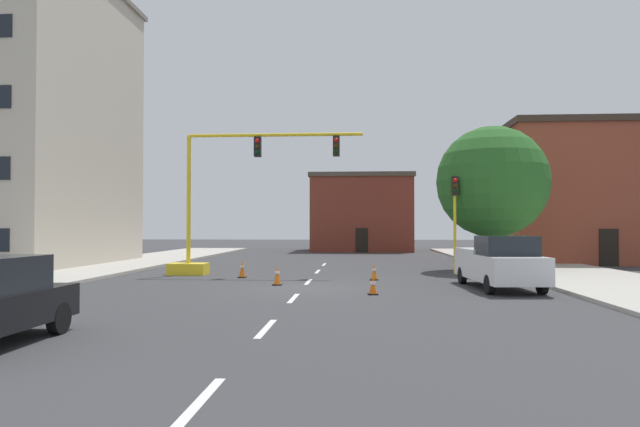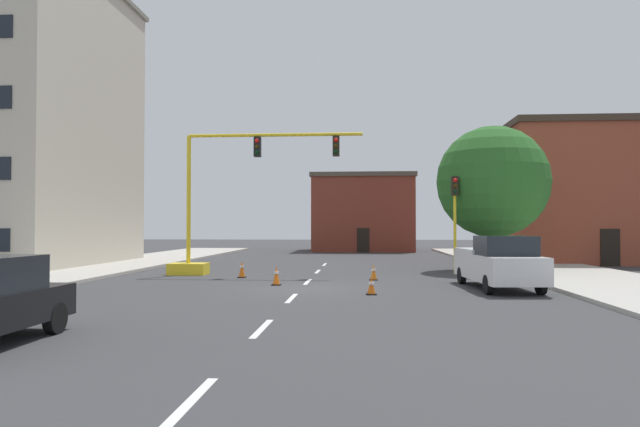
# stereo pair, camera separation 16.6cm
# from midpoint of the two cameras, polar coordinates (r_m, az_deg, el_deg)

# --- Properties ---
(ground_plane) EXTENTS (160.00, 160.00, 0.00)m
(ground_plane) POSITION_cam_midpoint_polar(r_m,az_deg,el_deg) (21.66, -1.98, -7.48)
(ground_plane) COLOR #38383A
(sidewalk_left) EXTENTS (6.00, 56.00, 0.14)m
(sidewalk_left) POSITION_cam_midpoint_polar(r_m,az_deg,el_deg) (32.84, -22.27, -5.16)
(sidewalk_left) COLOR #B2ADA3
(sidewalk_left) RESTS_ON ground_plane
(sidewalk_right) EXTENTS (6.00, 56.00, 0.14)m
(sidewalk_right) POSITION_cam_midpoint_polar(r_m,az_deg,el_deg) (31.17, 22.72, -5.37)
(sidewalk_right) COLOR #B2ADA3
(sidewalk_right) RESTS_ON ground_plane
(lane_stripe_seg_0) EXTENTS (0.16, 2.40, 0.01)m
(lane_stripe_seg_0) POSITION_cam_midpoint_polar(r_m,az_deg,el_deg) (8.08, -12.65, -17.98)
(lane_stripe_seg_0) COLOR silver
(lane_stripe_seg_0) RESTS_ON ground_plane
(lane_stripe_seg_1) EXTENTS (0.16, 2.40, 0.01)m
(lane_stripe_seg_1) POSITION_cam_midpoint_polar(r_m,az_deg,el_deg) (13.32, -5.78, -11.35)
(lane_stripe_seg_1) COLOR silver
(lane_stripe_seg_1) RESTS_ON ground_plane
(lane_stripe_seg_2) EXTENTS (0.16, 2.40, 0.01)m
(lane_stripe_seg_2) POSITION_cam_midpoint_polar(r_m,az_deg,el_deg) (18.70, -2.93, -8.45)
(lane_stripe_seg_2) COLOR silver
(lane_stripe_seg_2) RESTS_ON ground_plane
(lane_stripe_seg_3) EXTENTS (0.16, 2.40, 0.01)m
(lane_stripe_seg_3) POSITION_cam_midpoint_polar(r_m,az_deg,el_deg) (24.14, -1.37, -6.84)
(lane_stripe_seg_3) COLOR silver
(lane_stripe_seg_3) RESTS_ON ground_plane
(lane_stripe_seg_4) EXTENTS (0.16, 2.40, 0.01)m
(lane_stripe_seg_4) POSITION_cam_midpoint_polar(r_m,az_deg,el_deg) (29.60, -0.40, -5.82)
(lane_stripe_seg_4) COLOR silver
(lane_stripe_seg_4) RESTS_ON ground_plane
(lane_stripe_seg_5) EXTENTS (0.16, 2.40, 0.01)m
(lane_stripe_seg_5) POSITION_cam_midpoint_polar(r_m,az_deg,el_deg) (35.07, 0.27, -5.11)
(lane_stripe_seg_5) COLOR silver
(lane_stripe_seg_5) RESTS_ON ground_plane
(building_brick_center) EXTENTS (9.69, 8.64, 7.28)m
(building_brick_center) POSITION_cam_midpoint_polar(r_m,az_deg,el_deg) (55.43, 4.08, 0.05)
(building_brick_center) COLOR brown
(building_brick_center) RESTS_ON ground_plane
(building_row_right) EXTENTS (10.48, 10.14, 8.97)m
(building_row_right) POSITION_cam_midpoint_polar(r_m,az_deg,el_deg) (42.13, 24.13, 1.75)
(building_row_right) COLOR brown
(building_row_right) RESTS_ON ground_plane
(traffic_signal_gantry) EXTENTS (9.35, 1.20, 6.83)m
(traffic_signal_gantry) POSITION_cam_midpoint_polar(r_m,az_deg,el_deg) (28.08, -10.81, -1.43)
(traffic_signal_gantry) COLOR yellow
(traffic_signal_gantry) RESTS_ON ground_plane
(traffic_light_pole_right) EXTENTS (0.32, 0.47, 4.80)m
(traffic_light_pole_right) POSITION_cam_midpoint_polar(r_m,az_deg,el_deg) (28.76, 13.16, 1.11)
(traffic_light_pole_right) COLOR yellow
(traffic_light_pole_right) RESTS_ON ground_plane
(tree_right_mid) EXTENTS (5.81, 5.81, 7.59)m
(tree_right_mid) POSITION_cam_midpoint_polar(r_m,az_deg,el_deg) (31.19, 16.70, 3.05)
(tree_right_mid) COLOR #4C3823
(tree_right_mid) RESTS_ON ground_plane
(pickup_truck_white) EXTENTS (2.38, 5.53, 1.99)m
(pickup_truck_white) POSITION_cam_midpoint_polar(r_m,az_deg,el_deg) (22.36, 17.27, -4.72)
(pickup_truck_white) COLOR white
(pickup_truck_white) RESTS_ON ground_plane
(traffic_cone_roadside_a) EXTENTS (0.36, 0.36, 0.78)m
(traffic_cone_roadside_a) POSITION_cam_midpoint_polar(r_m,az_deg,el_deg) (22.80, -4.50, -6.20)
(traffic_cone_roadside_a) COLOR black
(traffic_cone_roadside_a) RESTS_ON ground_plane
(traffic_cone_roadside_b) EXTENTS (0.36, 0.36, 0.60)m
(traffic_cone_roadside_b) POSITION_cam_midpoint_polar(r_m,az_deg,el_deg) (19.70, 5.07, -7.23)
(traffic_cone_roadside_b) COLOR black
(traffic_cone_roadside_b) RESTS_ON ground_plane
(traffic_cone_roadside_c) EXTENTS (0.36, 0.36, 0.78)m
(traffic_cone_roadside_c) POSITION_cam_midpoint_polar(r_m,az_deg,el_deg) (26.31, -7.95, -5.54)
(traffic_cone_roadside_c) COLOR black
(traffic_cone_roadside_c) RESTS_ON ground_plane
(traffic_cone_roadside_d) EXTENTS (0.36, 0.36, 0.70)m
(traffic_cone_roadside_d) POSITION_cam_midpoint_polar(r_m,az_deg,el_deg) (25.00, 5.24, -5.86)
(traffic_cone_roadside_d) COLOR black
(traffic_cone_roadside_d) RESTS_ON ground_plane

